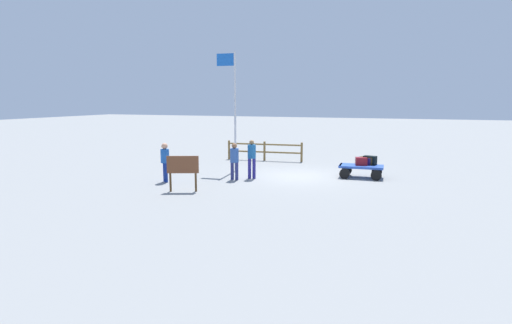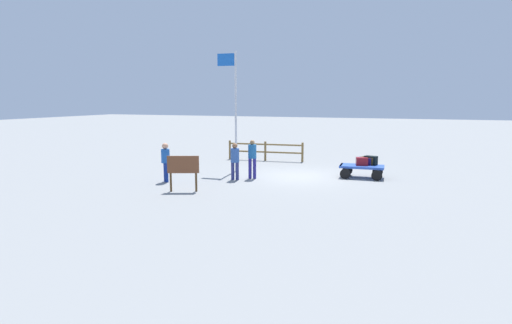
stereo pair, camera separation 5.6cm
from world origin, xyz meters
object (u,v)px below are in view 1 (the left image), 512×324
(worker_supervisor, at_px, (165,159))
(suitcase_maroon, at_px, (367,161))
(suitcase_olive, at_px, (361,161))
(worker_trailing, at_px, (252,156))
(suitcase_navy, at_px, (364,161))
(flagpole, at_px, (233,102))
(suitcase_tan, at_px, (370,160))
(signboard, at_px, (183,167))
(worker_lead, at_px, (234,158))
(luggage_cart, at_px, (361,169))

(worker_supervisor, bearing_deg, suitcase_maroon, -152.04)
(suitcase_olive, relative_size, worker_trailing, 0.34)
(suitcase_navy, height_order, flagpole, flagpole)
(suitcase_navy, relative_size, worker_supervisor, 0.43)
(suitcase_tan, height_order, suitcase_maroon, suitcase_tan)
(suitcase_olive, bearing_deg, suitcase_navy, -114.92)
(suitcase_tan, relative_size, suitcase_maroon, 0.96)
(signboard, bearing_deg, suitcase_olive, -138.73)
(suitcase_navy, height_order, worker_trailing, worker_trailing)
(suitcase_tan, height_order, flagpole, flagpole)
(worker_lead, bearing_deg, worker_supervisor, 29.12)
(suitcase_tan, relative_size, suitcase_navy, 0.87)
(suitcase_olive, height_order, suitcase_navy, suitcase_olive)
(luggage_cart, bearing_deg, worker_lead, 25.67)
(suitcase_olive, xyz_separation_m, worker_trailing, (4.43, 1.92, 0.28))
(worker_lead, bearing_deg, suitcase_tan, -153.02)
(suitcase_tan, xyz_separation_m, worker_lead, (5.37, 2.73, 0.19))
(suitcase_maroon, height_order, suitcase_olive, suitcase_maroon)
(suitcase_navy, bearing_deg, flagpole, 6.39)
(suitcase_tan, bearing_deg, luggage_cart, 42.09)
(suitcase_navy, height_order, worker_supervisor, worker_supervisor)
(suitcase_navy, relative_size, worker_trailing, 0.41)
(suitcase_tan, distance_m, signboard, 8.34)
(luggage_cart, xyz_separation_m, suitcase_tan, (-0.36, -0.33, 0.34))
(signboard, bearing_deg, luggage_cart, -139.00)
(suitcase_maroon, relative_size, worker_supervisor, 0.38)
(suitcase_tan, bearing_deg, flagpole, 6.40)
(worker_supervisor, distance_m, signboard, 2.10)
(luggage_cart, xyz_separation_m, suitcase_navy, (-0.12, -0.30, 0.30))
(flagpole, height_order, signboard, flagpole)
(suitcase_olive, distance_m, worker_trailing, 4.84)
(luggage_cart, distance_m, suitcase_navy, 0.44)
(flagpole, bearing_deg, worker_lead, 114.25)
(suitcase_maroon, relative_size, flagpole, 0.11)
(worker_supervisor, xyz_separation_m, flagpole, (-1.62, -3.44, 2.35))
(suitcase_maroon, distance_m, signboard, 8.23)
(luggage_cart, height_order, worker_trailing, worker_trailing)
(suitcase_olive, xyz_separation_m, worker_supervisor, (7.55, 3.87, 0.25))
(suitcase_maroon, distance_m, worker_trailing, 5.14)
(worker_lead, relative_size, flagpole, 0.28)
(suitcase_olive, height_order, worker_trailing, worker_trailing)
(luggage_cart, height_order, worker_supervisor, worker_supervisor)
(worker_supervisor, distance_m, flagpole, 4.47)
(suitcase_maroon, xyz_separation_m, worker_trailing, (4.65, 2.17, 0.28))
(suitcase_maroon, bearing_deg, worker_trailing, 25.01)
(suitcase_navy, xyz_separation_m, flagpole, (6.04, 0.68, 2.61))
(worker_supervisor, bearing_deg, suitcase_navy, -151.76)
(luggage_cart, relative_size, signboard, 1.43)
(suitcase_navy, distance_m, signboard, 8.14)
(luggage_cart, xyz_separation_m, suitcase_olive, (-0.01, -0.06, 0.32))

